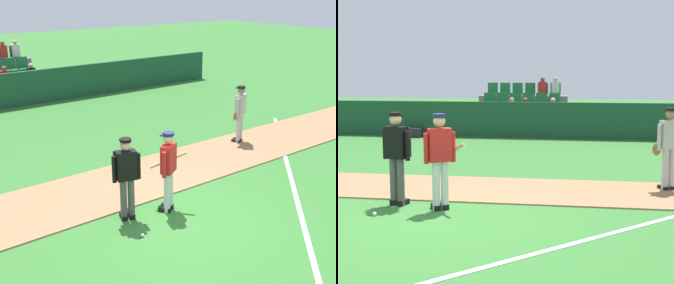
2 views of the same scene
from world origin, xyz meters
TOP-DOWN VIEW (x-y plane):
  - ground_plane at (0.00, 0.00)m, footprint 80.00×80.00m
  - infield_dirt_path at (0.00, 2.19)m, footprint 28.00×2.31m
  - foul_line_chalk at (3.00, -0.50)m, footprint 8.63×8.48m
  - dugout_fence at (0.00, 10.96)m, footprint 20.00×0.16m
  - stadium_bleachers at (0.02, 12.83)m, footprint 3.90×2.95m
  - batter_red_jersey at (0.03, 0.49)m, footprint 0.74×0.70m
  - umpire_home_plate at (-0.86, 0.70)m, footprint 0.57×0.38m
  - runner_grey_jersey at (4.35, 2.68)m, footprint 0.66×0.41m
  - baseball at (-1.01, -0.07)m, footprint 0.07×0.07m
  - equipment_bag at (-4.03, 10.51)m, footprint 0.90×0.36m

SIDE VIEW (x-z plane):
  - ground_plane at x=0.00m, z-range 0.00..0.00m
  - foul_line_chalk at x=3.00m, z-range 0.00..0.01m
  - infield_dirt_path at x=0.00m, z-range 0.00..0.03m
  - baseball at x=-1.01m, z-range 0.00..0.07m
  - equipment_bag at x=-4.03m, z-range 0.00..0.36m
  - stadium_bleachers at x=0.02m, z-range -0.53..1.77m
  - dugout_fence at x=0.00m, z-range 0.00..1.38m
  - runner_grey_jersey at x=4.35m, z-range 0.08..1.84m
  - batter_red_jersey at x=0.03m, z-range 0.09..1.85m
  - umpire_home_plate at x=-0.86m, z-range 0.12..1.88m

